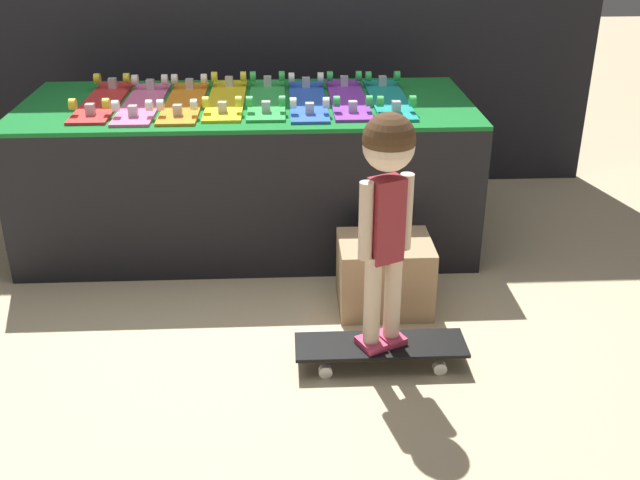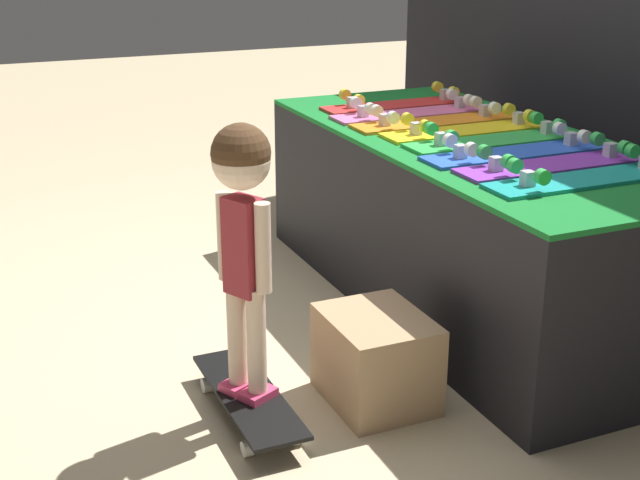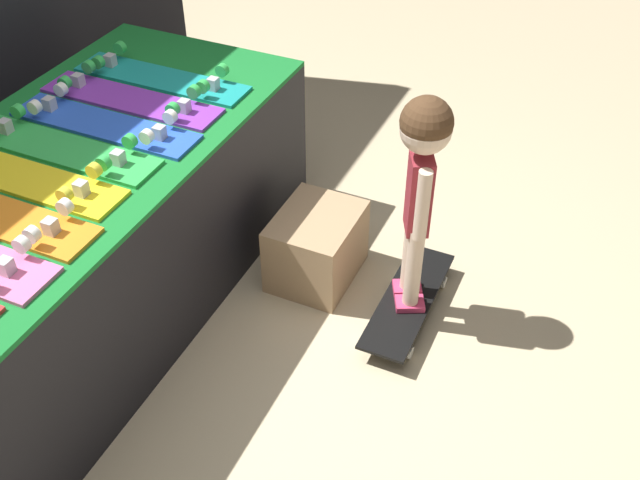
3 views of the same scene
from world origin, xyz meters
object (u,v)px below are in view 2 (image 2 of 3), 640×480
object	(u,v)px
skateboard_on_floor	(248,397)
skateboard_purple_on_rack	(554,163)
skateboard_green_on_rack	(495,139)
skateboard_teal_on_rack	(588,177)
skateboard_yellow_on_rack	(468,128)
storage_box	(376,359)
skateboard_blue_on_rack	(517,151)
skateboard_orange_on_rack	(436,120)
child	(243,210)
skateboard_red_on_rack	(399,103)
skateboard_pink_on_rack	(413,112)

from	to	relation	value
skateboard_on_floor	skateboard_purple_on_rack	bearing A→B (deg)	91.72
skateboard_green_on_rack	skateboard_teal_on_rack	xyz separation A→B (m)	(0.61, -0.03, 0.00)
skateboard_yellow_on_rack	skateboard_purple_on_rack	size ratio (longest dim) A/B	1.00
skateboard_green_on_rack	storage_box	xyz separation A→B (m)	(0.51, -0.79, -0.60)
skateboard_blue_on_rack	skateboard_orange_on_rack	bearing A→B (deg)	-179.74
skateboard_blue_on_rack	skateboard_on_floor	bearing A→B (deg)	-78.69
child	skateboard_blue_on_rack	bearing A→B (deg)	75.41
skateboard_blue_on_rack	skateboard_purple_on_rack	size ratio (longest dim) A/B	1.00
skateboard_orange_on_rack	skateboard_green_on_rack	world-z (taller)	same
skateboard_on_floor	child	bearing A→B (deg)	-45.00
skateboard_green_on_rack	skateboard_purple_on_rack	world-z (taller)	same
skateboard_red_on_rack	skateboard_blue_on_rack	distance (m)	1.02
skateboard_yellow_on_rack	child	bearing A→B (deg)	-62.45
skateboard_orange_on_rack	skateboard_yellow_on_rack	bearing A→B (deg)	11.60
skateboard_pink_on_rack	storage_box	world-z (taller)	skateboard_pink_on_rack
skateboard_green_on_rack	skateboard_on_floor	distance (m)	1.48
skateboard_blue_on_rack	skateboard_purple_on_rack	distance (m)	0.20
skateboard_orange_on_rack	skateboard_green_on_rack	bearing A→B (deg)	5.68
skateboard_red_on_rack	skateboard_purple_on_rack	size ratio (longest dim) A/B	1.00
skateboard_yellow_on_rack	storage_box	bearing A→B (deg)	-47.89
skateboard_blue_on_rack	skateboard_on_floor	size ratio (longest dim) A/B	1.16
storage_box	skateboard_yellow_on_rack	bearing A→B (deg)	132.11
skateboard_pink_on_rack	skateboard_yellow_on_rack	world-z (taller)	same
skateboard_pink_on_rack	child	size ratio (longest dim) A/B	0.84
child	storage_box	distance (m)	0.74
skateboard_red_on_rack	skateboard_yellow_on_rack	xyz separation A→B (m)	(0.61, 0.01, 0.00)
skateboard_blue_on_rack	skateboard_purple_on_rack	xyz separation A→B (m)	(0.20, 0.02, 0.00)
skateboard_on_floor	skateboard_red_on_rack	bearing A→B (deg)	135.53
skateboard_red_on_rack	skateboard_on_floor	size ratio (longest dim) A/B	1.16
skateboard_pink_on_rack	skateboard_red_on_rack	bearing A→B (deg)	168.85
skateboard_yellow_on_rack	skateboard_teal_on_rack	distance (m)	0.81
skateboard_on_floor	child	world-z (taller)	child
skateboard_orange_on_rack	skateboard_green_on_rack	size ratio (longest dim) A/B	1.00
skateboard_pink_on_rack	skateboard_teal_on_rack	world-z (taller)	same
skateboard_red_on_rack	skateboard_teal_on_rack	size ratio (longest dim) A/B	1.00
skateboard_blue_on_rack	skateboard_red_on_rack	bearing A→B (deg)	178.14
skateboard_yellow_on_rack	skateboard_green_on_rack	bearing A→B (deg)	-0.37
skateboard_orange_on_rack	child	size ratio (longest dim) A/B	0.84
skateboard_pink_on_rack	storage_box	bearing A→B (deg)	-33.61
skateboard_red_on_rack	skateboard_blue_on_rack	xyz separation A→B (m)	(1.02, -0.03, 0.00)
skateboard_blue_on_rack	child	distance (m)	1.23
skateboard_orange_on_rack	skateboard_teal_on_rack	world-z (taller)	same
skateboard_yellow_on_rack	skateboard_on_floor	world-z (taller)	skateboard_yellow_on_rack
skateboard_on_floor	child	xyz separation A→B (m)	(0.00, -0.00, 0.67)
skateboard_pink_on_rack	skateboard_purple_on_rack	world-z (taller)	same
skateboard_green_on_rack	skateboard_blue_on_rack	xyz separation A→B (m)	(0.20, -0.04, 0.00)
skateboard_blue_on_rack	skateboard_green_on_rack	bearing A→B (deg)	169.51
skateboard_pink_on_rack	skateboard_yellow_on_rack	xyz separation A→B (m)	(0.41, 0.05, 0.00)
skateboard_orange_on_rack	storage_box	xyz separation A→B (m)	(0.92, -0.75, -0.60)
skateboard_green_on_rack	skateboard_blue_on_rack	size ratio (longest dim) A/B	1.00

